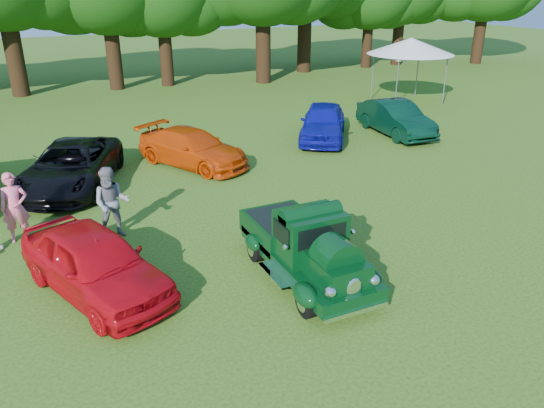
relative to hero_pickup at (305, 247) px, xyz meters
name	(u,v)px	position (x,y,z in m)	size (l,w,h in m)	color
ground	(268,282)	(-0.89, 0.11, -0.72)	(120.00, 120.00, 0.00)	#2A4C11
hero_pickup	(305,247)	(0.00, 0.00, 0.00)	(1.98, 4.24, 1.66)	black
red_convertible	(95,263)	(-4.39, 1.31, 0.01)	(1.71, 4.25, 1.45)	#B60711
back_car_black	(71,166)	(-4.14, 8.16, 0.00)	(2.38, 5.17, 1.44)	black
back_car_orange	(192,148)	(0.07, 8.59, -0.07)	(1.81, 4.46, 1.29)	#C43906
back_car_blue	(323,122)	(6.01, 9.44, 0.03)	(1.78, 4.42, 1.50)	#0C0F8E
back_car_green	(396,118)	(9.27, 8.82, 0.00)	(1.51, 4.34, 1.43)	black
spectator_pink	(15,207)	(-5.83, 4.74, 0.21)	(0.67, 0.44, 1.85)	#EE6280
spectator_grey	(112,203)	(-3.56, 3.91, 0.23)	(0.93, 0.72, 1.91)	slate
canopy_tent	(411,47)	(13.79, 13.75, 2.24)	(5.23, 5.23, 3.41)	silver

